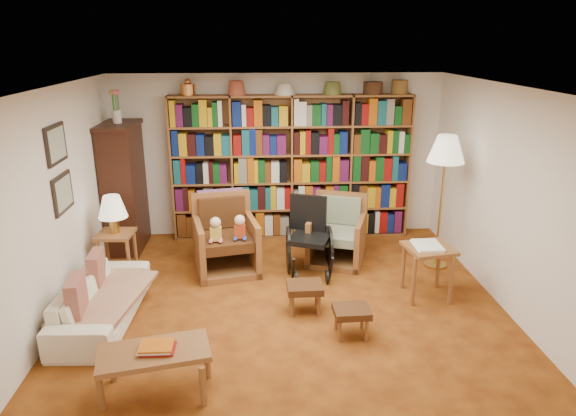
{
  "coord_description": "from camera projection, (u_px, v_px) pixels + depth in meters",
  "views": [
    {
      "loc": [
        -0.31,
        -5.29,
        2.97
      ],
      "look_at": [
        0.04,
        0.6,
        1.03
      ],
      "focal_mm": 32.0,
      "sensor_mm": 36.0,
      "label": 1
    }
  ],
  "objects": [
    {
      "name": "floor_lamp",
      "position": [
        446.0,
        154.0,
        6.58
      ],
      "size": [
        0.48,
        0.48,
        1.81
      ],
      "color": "#B38939",
      "rests_on": "floor"
    },
    {
      "name": "wall_left",
      "position": [
        52.0,
        210.0,
        5.43
      ],
      "size": [
        0.0,
        5.0,
        5.0
      ],
      "primitive_type": "plane",
      "rotation": [
        1.57,
        0.0,
        1.57
      ],
      "color": "white",
      "rests_on": "floor"
    },
    {
      "name": "wheelchair",
      "position": [
        309.0,
        238.0,
        6.79
      ],
      "size": [
        0.64,
        0.81,
        1.02
      ],
      "color": "black",
      "rests_on": "floor"
    },
    {
      "name": "wall_back",
      "position": [
        278.0,
        156.0,
        7.94
      ],
      "size": [
        5.0,
        0.0,
        5.0
      ],
      "primitive_type": "plane",
      "rotation": [
        1.57,
        0.0,
        0.0
      ],
      "color": "white",
      "rests_on": "floor"
    },
    {
      "name": "armchair_leather",
      "position": [
        227.0,
        239.0,
        6.91
      ],
      "size": [
        0.97,
        1.0,
        1.02
      ],
      "color": "brown",
      "rests_on": "floor"
    },
    {
      "name": "table_lamp",
      "position": [
        112.0,
        208.0,
        6.44
      ],
      "size": [
        0.36,
        0.36,
        0.49
      ],
      "color": "#B38939",
      "rests_on": "side_table_lamp"
    },
    {
      "name": "floor",
      "position": [
        287.0,
        308.0,
        5.96
      ],
      "size": [
        5.0,
        5.0,
        0.0
      ],
      "primitive_type": "plane",
      "color": "#955017",
      "rests_on": "ground"
    },
    {
      "name": "sofa",
      "position": [
        102.0,
        301.0,
        5.62
      ],
      "size": [
        1.72,
        0.73,
        0.49
      ],
      "primitive_type": "imported",
      "rotation": [
        0.0,
        0.0,
        1.53
      ],
      "color": "white",
      "rests_on": "floor"
    },
    {
      "name": "cushion_right",
      "position": [
        77.0,
        300.0,
        5.22
      ],
      "size": [
        0.17,
        0.42,
        0.41
      ],
      "primitive_type": "cube",
      "rotation": [
        0.0,
        0.0,
        0.11
      ],
      "color": "maroon",
      "rests_on": "sofa"
    },
    {
      "name": "curio_cabinet",
      "position": [
        124.0,
        186.0,
        7.43
      ],
      "size": [
        0.5,
        0.95,
        2.4
      ],
      "color": "black",
      "rests_on": "floor"
    },
    {
      "name": "cushion_left",
      "position": [
        97.0,
        270.0,
        5.88
      ],
      "size": [
        0.15,
        0.4,
        0.4
      ],
      "primitive_type": "cube",
      "rotation": [
        0.0,
        0.0,
        0.07
      ],
      "color": "maroon",
      "rests_on": "sofa"
    },
    {
      "name": "wall_front",
      "position": [
        311.0,
        329.0,
        3.2
      ],
      "size": [
        5.0,
        0.0,
        5.0
      ],
      "primitive_type": "plane",
      "rotation": [
        -1.57,
        0.0,
        0.0
      ],
      "color": "white",
      "rests_on": "floor"
    },
    {
      "name": "footstool_a",
      "position": [
        305.0,
        289.0,
        5.81
      ],
      "size": [
        0.41,
        0.35,
        0.34
      ],
      "color": "#4C2C14",
      "rests_on": "floor"
    },
    {
      "name": "side_table_lamp",
      "position": [
        116.0,
        244.0,
        6.6
      ],
      "size": [
        0.47,
        0.47,
        0.62
      ],
      "color": "brown",
      "rests_on": "floor"
    },
    {
      "name": "wall_right",
      "position": [
        511.0,
        202.0,
        5.72
      ],
      "size": [
        0.0,
        5.0,
        5.0
      ],
      "primitive_type": "plane",
      "rotation": [
        1.57,
        0.0,
        -1.57
      ],
      "color": "white",
      "rests_on": "floor"
    },
    {
      "name": "footstool_b",
      "position": [
        352.0,
        313.0,
        5.34
      ],
      "size": [
        0.38,
        0.33,
        0.32
      ],
      "color": "#4C2C14",
      "rests_on": "floor"
    },
    {
      "name": "side_table_papers",
      "position": [
        428.0,
        255.0,
        6.08
      ],
      "size": [
        0.6,
        0.6,
        0.67
      ],
      "color": "brown",
      "rests_on": "floor"
    },
    {
      "name": "armchair_sage",
      "position": [
        335.0,
        235.0,
        7.2
      ],
      "size": [
        0.97,
        0.98,
        0.92
      ],
      "color": "brown",
      "rests_on": "floor"
    },
    {
      "name": "sofa_throw",
      "position": [
        106.0,
        296.0,
        5.61
      ],
      "size": [
        0.93,
        1.43,
        0.04
      ],
      "primitive_type": "cube",
      "rotation": [
        0.0,
        0.0,
        -0.17
      ],
      "color": "beige",
      "rests_on": "sofa"
    },
    {
      "name": "framed_pictures",
      "position": [
        59.0,
        169.0,
        5.6
      ],
      "size": [
        0.03,
        0.52,
        0.97
      ],
      "color": "black",
      "rests_on": "wall_left"
    },
    {
      "name": "coffee_table",
      "position": [
        154.0,
        356.0,
        4.42
      ],
      "size": [
        1.02,
        0.66,
        0.49
      ],
      "color": "brown",
      "rests_on": "floor"
    },
    {
      "name": "ceiling",
      "position": [
        287.0,
        88.0,
        5.18
      ],
      "size": [
        5.0,
        5.0,
        0.0
      ],
      "primitive_type": "plane",
      "rotation": [
        3.14,
        0.0,
        0.0
      ],
      "color": "silver",
      "rests_on": "wall_back"
    },
    {
      "name": "bookshelf",
      "position": [
        291.0,
        163.0,
        7.82
      ],
      "size": [
        3.6,
        0.3,
        2.42
      ],
      "color": "brown",
      "rests_on": "floor"
    }
  ]
}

